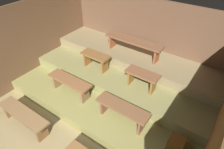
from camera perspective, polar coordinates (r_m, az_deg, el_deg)
The scene contains 14 objects.
ground at distance 5.21m, azimuth -2.24°, elevation -8.95°, with size 5.69×4.87×0.08m, color #8F7C52.
wall_back at distance 5.98m, azimuth 9.71°, elevation 10.82°, with size 5.69×0.06×2.22m, color brown.
wall_left at distance 6.09m, azimuth -21.69°, elevation 9.16°, with size 0.06×4.87×2.22m, color brown.
wall_right at distance 3.85m, azimuth 28.80°, elevation -11.45°, with size 0.06×4.87×2.22m, color brown.
platform_lower at distance 5.39m, azimuth 1.04°, elevation -4.42°, with size 4.89×3.03×0.27m, color olive.
platform_middle at distance 5.54m, azimuth 3.97°, elevation 0.46°, with size 4.89×2.04×0.27m, color olive.
platform_upper at distance 5.72m, azimuth 6.52°, elevation 4.86°, with size 4.89×1.13×0.27m, color #8B7B54.
bench_floor_left at distance 4.88m, azimuth -24.17°, elevation -10.71°, with size 1.40×0.34×0.44m.
bench_lower_left at distance 4.98m, azimuth -12.06°, elevation -2.30°, with size 1.19×0.34×0.44m.
bench_lower_right at distance 4.23m, azimuth 3.00°, elevation -10.08°, with size 1.19×0.34×0.44m.
bench_middle_left at distance 5.34m, azimuth -4.79°, elevation 4.76°, with size 0.80×0.34×0.44m.
bench_middle_right at distance 4.70m, azimuth 8.70°, elevation -0.65°, with size 0.80×0.34×0.44m.
bench_upper_center at distance 5.44m, azimuth 6.24°, elevation 9.10°, with size 1.65×0.34×0.44m.
wooden_crate_lower at distance 4.13m, azimuth 18.02°, elevation -18.62°, with size 0.29×0.29×0.29m, color brown.
Camera 1 is at (2.25, -0.79, 3.72)m, focal length 31.69 mm.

